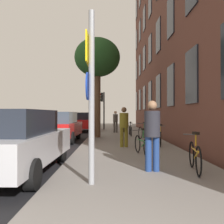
% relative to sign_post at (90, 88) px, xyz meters
% --- Properties ---
extents(ground_plane, '(41.80, 41.80, 0.00)m').
position_rel_sign_post_xyz_m(ground_plane, '(-2.33, 11.00, -2.05)').
color(ground_plane, '#332D28').
extents(road_asphalt, '(7.00, 38.00, 0.01)m').
position_rel_sign_post_xyz_m(road_asphalt, '(-4.43, 11.00, -2.04)').
color(road_asphalt, black).
rests_on(road_asphalt, ground).
extents(sidewalk, '(4.20, 38.00, 0.12)m').
position_rel_sign_post_xyz_m(sidewalk, '(1.17, 11.00, -1.99)').
color(sidewalk, gray).
rests_on(sidewalk, ground).
extents(building_facade, '(0.56, 27.00, 15.24)m').
position_rel_sign_post_xyz_m(building_facade, '(3.77, 10.50, 5.59)').
color(building_facade, brown).
rests_on(building_facade, ground).
extents(sign_post, '(0.15, 0.60, 3.50)m').
position_rel_sign_post_xyz_m(sign_post, '(0.00, 0.00, 0.00)').
color(sign_post, gray).
rests_on(sign_post, sidewalk).
extents(traffic_light, '(0.43, 0.24, 3.36)m').
position_rel_sign_post_xyz_m(traffic_light, '(-0.24, 16.92, 0.38)').
color(traffic_light, black).
rests_on(traffic_light, sidewalk).
extents(tree_near, '(2.74, 2.74, 5.98)m').
position_rel_sign_post_xyz_m(tree_near, '(-0.36, 9.66, 2.79)').
color(tree_near, brown).
rests_on(tree_near, sidewalk).
extents(bicycle_0, '(0.46, 1.63, 0.98)m').
position_rel_sign_post_xyz_m(bicycle_0, '(2.46, 0.99, -1.54)').
color(bicycle_0, black).
rests_on(bicycle_0, sidewalk).
extents(bicycle_1, '(0.46, 1.65, 0.92)m').
position_rel_sign_post_xyz_m(bicycle_1, '(1.49, 3.39, -1.57)').
color(bicycle_1, black).
rests_on(bicycle_1, sidewalk).
extents(bicycle_2, '(0.53, 1.66, 0.95)m').
position_rel_sign_post_xyz_m(bicycle_2, '(2.65, 5.79, -1.56)').
color(bicycle_2, black).
rests_on(bicycle_2, sidewalk).
extents(bicycle_3, '(0.47, 1.67, 0.97)m').
position_rel_sign_post_xyz_m(bicycle_3, '(2.21, 8.19, -1.55)').
color(bicycle_3, black).
rests_on(bicycle_3, sidewalk).
extents(bicycle_4, '(0.42, 1.58, 0.90)m').
position_rel_sign_post_xyz_m(bicycle_4, '(1.71, 10.59, -1.58)').
color(bicycle_4, black).
rests_on(bicycle_4, sidewalk).
extents(bicycle_5, '(0.42, 1.73, 0.96)m').
position_rel_sign_post_xyz_m(bicycle_5, '(1.49, 12.99, -1.55)').
color(bicycle_5, black).
rests_on(bicycle_5, sidewalk).
extents(pedestrian_0, '(0.50, 0.50, 1.73)m').
position_rel_sign_post_xyz_m(pedestrian_0, '(1.43, 1.05, -0.94)').
color(pedestrian_0, navy).
rests_on(pedestrian_0, sidewalk).
extents(pedestrian_1, '(0.45, 0.45, 1.69)m').
position_rel_sign_post_xyz_m(pedestrian_1, '(0.99, 5.36, -0.96)').
color(pedestrian_1, olive).
rests_on(pedestrian_1, sidewalk).
extents(pedestrian_2, '(0.51, 0.51, 1.62)m').
position_rel_sign_post_xyz_m(pedestrian_2, '(0.82, 13.23, -1.00)').
color(pedestrian_2, '#4C4742').
rests_on(pedestrian_2, sidewalk).
extents(car_0, '(2.01, 4.49, 1.62)m').
position_rel_sign_post_xyz_m(car_0, '(-1.99, 1.28, -1.20)').
color(car_0, '#B7B7BC').
rests_on(car_0, road_asphalt).
extents(car_1, '(1.94, 4.16, 1.62)m').
position_rel_sign_post_xyz_m(car_1, '(-2.32, 8.35, -1.21)').
color(car_1, red).
rests_on(car_1, road_asphalt).
extents(car_2, '(1.97, 4.24, 1.62)m').
position_rel_sign_post_xyz_m(car_2, '(-2.02, 16.02, -1.20)').
color(car_2, red).
rests_on(car_2, road_asphalt).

